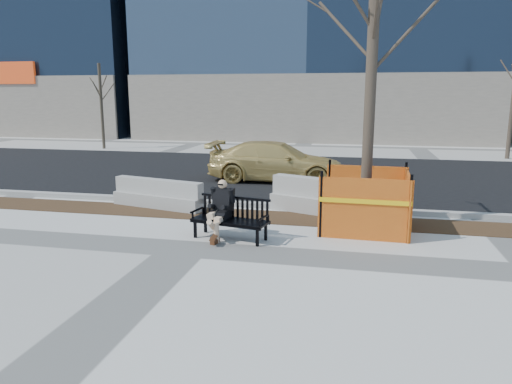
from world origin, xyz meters
TOP-DOWN VIEW (x-y plane):
  - ground at (0.00, 0.00)m, footprint 120.00×120.00m
  - mulch_strip at (0.00, 2.60)m, footprint 40.00×1.20m
  - asphalt_street at (0.00, 8.80)m, footprint 60.00×10.40m
  - curb at (0.00, 3.55)m, footprint 60.00×0.25m
  - bench at (0.67, 0.77)m, footprint 1.66×0.88m
  - seated_man at (0.46, 0.86)m, footprint 0.66×0.91m
  - tree_fence at (3.30, 2.10)m, footprint 2.80×2.80m
  - sedan at (0.47, 7.35)m, footprint 4.52×1.85m
  - jersey_barrier_left at (-1.83, 3.01)m, footprint 2.60×1.12m
  - jersey_barrier_right at (2.51, 3.14)m, footprint 3.04×1.64m
  - far_tree_left at (-10.14, 14.97)m, footprint 2.34×2.34m
  - far_tree_right at (9.67, 15.07)m, footprint 2.30×2.30m

SIDE VIEW (x-z plane):
  - ground at x=0.00m, z-range 0.00..0.00m
  - bench at x=0.67m, z-range -0.42..0.42m
  - seated_man at x=0.46m, z-range -0.58..0.58m
  - tree_fence at x=3.30m, z-range -3.40..3.40m
  - sedan at x=0.47m, z-range -0.65..0.65m
  - jersey_barrier_left at x=-1.83m, z-range -0.37..0.37m
  - jersey_barrier_right at x=2.51m, z-range -0.43..0.43m
  - far_tree_left at x=-10.14m, z-range -2.38..2.38m
  - far_tree_right at x=9.67m, z-range -2.79..2.79m
  - asphalt_street at x=0.00m, z-range 0.00..0.01m
  - mulch_strip at x=0.00m, z-range -0.01..0.01m
  - curb at x=0.00m, z-range 0.00..0.12m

